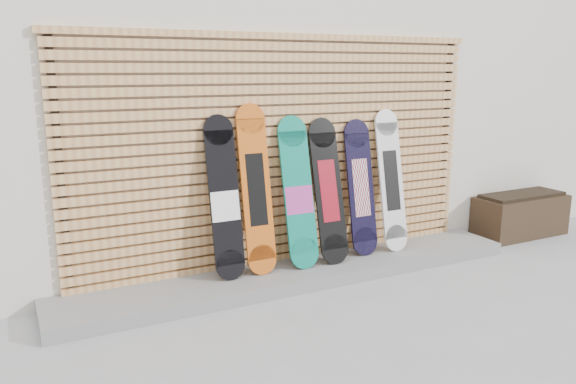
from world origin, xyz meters
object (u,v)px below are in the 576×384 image
at_px(snowboard_2, 298,193).
at_px(snowboard_5, 391,181).
at_px(snowboard_0, 224,199).
at_px(planter_box, 520,215).
at_px(snowboard_3, 328,191).
at_px(snowboard_4, 361,188).
at_px(snowboard_1, 256,190).

bearing_deg(snowboard_2, snowboard_5, 0.85).
bearing_deg(snowboard_2, snowboard_0, 178.04).
distance_m(planter_box, snowboard_2, 3.07).
bearing_deg(snowboard_3, snowboard_4, 5.80).
height_order(snowboard_2, snowboard_3, snowboard_2).
distance_m(snowboard_1, snowboard_3, 0.75).
bearing_deg(planter_box, snowboard_4, 178.57).
bearing_deg(snowboard_4, planter_box, -1.43).
distance_m(snowboard_2, snowboard_4, 0.73).
bearing_deg(snowboard_1, snowboard_3, -2.36).
xyz_separation_m(snowboard_2, snowboard_4, (0.73, 0.03, -0.02)).
xyz_separation_m(planter_box, snowboard_3, (-2.69, 0.02, 0.56)).
bearing_deg(snowboard_2, planter_box, -0.42).
relative_size(snowboard_3, snowboard_4, 1.02).
xyz_separation_m(snowboard_1, snowboard_4, (1.16, 0.01, -0.09)).
xyz_separation_m(planter_box, snowboard_5, (-1.92, 0.04, 0.59)).
height_order(snowboard_0, snowboard_5, snowboard_0).
bearing_deg(snowboard_1, snowboard_0, 179.87).
distance_m(snowboard_0, snowboard_2, 0.73).
bearing_deg(snowboard_3, planter_box, -0.33).
relative_size(planter_box, snowboard_4, 0.85).
relative_size(planter_box, snowboard_1, 0.75).
relative_size(snowboard_2, snowboard_5, 0.98).
height_order(snowboard_1, snowboard_4, snowboard_1).
distance_m(planter_box, snowboard_1, 3.50).
distance_m(snowboard_3, snowboard_4, 0.41).
bearing_deg(snowboard_5, snowboard_3, -178.30).
height_order(snowboard_1, snowboard_2, snowboard_1).
xyz_separation_m(snowboard_2, snowboard_3, (0.33, -0.01, -0.01)).
bearing_deg(snowboard_5, snowboard_1, 179.69).
bearing_deg(snowboard_0, snowboard_5, -0.28).
relative_size(planter_box, snowboard_5, 0.80).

